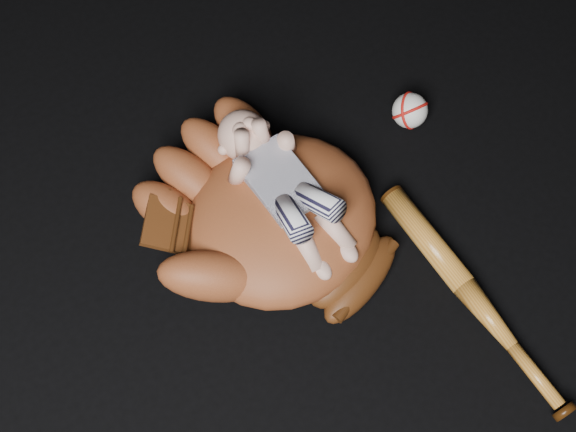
{
  "coord_description": "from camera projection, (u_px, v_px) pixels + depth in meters",
  "views": [
    {
      "loc": [
        -0.3,
        -0.3,
        1.19
      ],
      "look_at": [
        0.02,
        0.13,
        0.08
      ],
      "focal_mm": 45.0,
      "sensor_mm": 36.0,
      "label": 1
    }
  ],
  "objects": [
    {
      "name": "baseball",
      "position": [
        410.0,
        111.0,
        1.38
      ],
      "size": [
        0.08,
        0.08,
        0.07
      ],
      "primitive_type": "sphere",
      "rotation": [
        0.0,
        0.0,
        0.2
      ],
      "color": "white",
      "rests_on": "ground"
    },
    {
      "name": "baseball_bat",
      "position": [
        474.0,
        298.0,
        1.23
      ],
      "size": [
        0.07,
        0.47,
        0.04
      ],
      "primitive_type": null,
      "rotation": [
        0.0,
        0.0,
        -0.06
      ],
      "color": "#B26C22",
      "rests_on": "ground"
    },
    {
      "name": "baseball_glove",
      "position": [
        282.0,
        214.0,
        1.24
      ],
      "size": [
        0.55,
        0.59,
        0.15
      ],
      "primitive_type": null,
      "rotation": [
        0.0,
        0.0,
        0.3
      ],
      "color": "brown",
      "rests_on": "ground"
    },
    {
      "name": "newborn_baby",
      "position": [
        289.0,
        191.0,
        1.2
      ],
      "size": [
        0.16,
        0.34,
        0.14
      ],
      "primitive_type": null,
      "rotation": [
        0.0,
        0.0,
        -0.02
      ],
      "color": "#D8A18B",
      "rests_on": "baseball_glove"
    }
  ]
}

